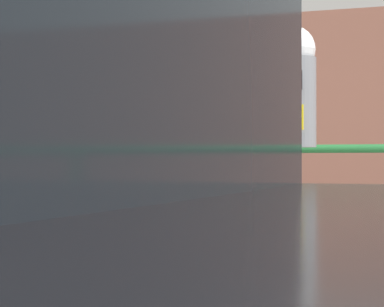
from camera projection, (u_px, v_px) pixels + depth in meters
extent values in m
cylinder|color=slate|center=(292.00, 294.00, 2.88)|extent=(0.07, 0.07, 1.08)
cylinder|color=slate|center=(292.00, 102.00, 2.89)|extent=(0.18, 0.18, 0.33)
sphere|color=silver|center=(292.00, 50.00, 2.89)|extent=(0.17, 0.17, 0.17)
cube|color=black|center=(289.00, 80.00, 2.80)|extent=(0.10, 0.02, 0.07)
cube|color=yellow|center=(289.00, 117.00, 2.80)|extent=(0.11, 0.02, 0.09)
cube|color=black|center=(149.00, 150.00, 3.19)|extent=(0.44, 0.28, 0.59)
sphere|color=tan|center=(149.00, 52.00, 3.20)|extent=(0.21, 0.21, 0.21)
cylinder|color=black|center=(99.00, 146.00, 3.31)|extent=(0.09, 0.09, 0.56)
cylinder|color=black|center=(223.00, 121.00, 3.23)|extent=(0.16, 0.47, 0.46)
cylinder|color=#1E602D|center=(325.00, 149.00, 5.58)|extent=(24.00, 0.06, 0.06)
cylinder|color=#1E602D|center=(325.00, 219.00, 5.57)|extent=(24.00, 0.05, 0.05)
cylinder|color=#1E602D|center=(182.00, 223.00, 5.95)|extent=(0.06, 0.06, 1.12)
cube|color=brown|center=(373.00, 143.00, 8.05)|extent=(32.00, 0.50, 2.71)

